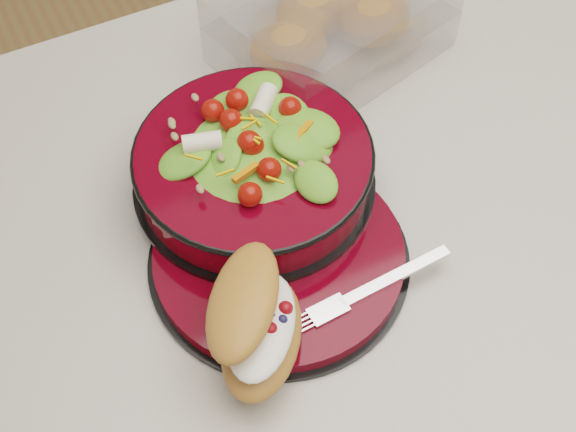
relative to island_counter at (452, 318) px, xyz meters
name	(u,v)px	position (x,y,z in m)	size (l,w,h in m)	color
island_counter	(452,318)	(0.00, 0.00, 0.00)	(1.24, 0.74, 0.90)	silver
dinner_plate	(280,256)	(-0.32, -0.04, 0.46)	(0.26, 0.26, 0.02)	black
salad_bowl	(253,160)	(-0.30, 0.04, 0.50)	(0.25, 0.25, 0.10)	black
croissant	(258,322)	(-0.38, -0.12, 0.50)	(0.13, 0.15, 0.07)	#B97338
fork	(376,286)	(-0.26, -0.12, 0.47)	(0.15, 0.02, 0.00)	silver
pastry_box	(330,23)	(-0.13, 0.20, 0.49)	(0.28, 0.24, 0.09)	white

